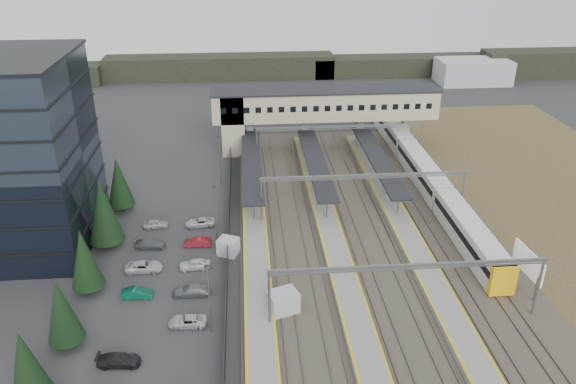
{
  "coord_description": "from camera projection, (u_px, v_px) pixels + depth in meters",
  "views": [
    {
      "loc": [
        -3.78,
        -53.94,
        37.99
      ],
      "look_at": [
        1.78,
        15.89,
        4.0
      ],
      "focal_mm": 35.0,
      "sensor_mm": 36.0,
      "label": 1
    }
  ],
  "objects": [
    {
      "name": "relay_cabin_far",
      "position": [
        228.0,
        247.0,
        70.39
      ],
      "size": [
        3.0,
        2.8,
        2.19
      ],
      "color": "#AAADB0",
      "rests_on": "ground"
    },
    {
      "name": "lampposts",
      "position": [
        213.0,
        248.0,
        63.89
      ],
      "size": [
        0.5,
        53.25,
        8.07
      ],
      "color": "slate",
      "rests_on": "ground"
    },
    {
      "name": "gantries",
      "position": [
        383.0,
        221.0,
        66.17
      ],
      "size": [
        28.4,
        62.28,
        7.17
      ],
      "color": "slate",
      "rests_on": "ground"
    },
    {
      "name": "fence",
      "position": [
        228.0,
        255.0,
        68.82
      ],
      "size": [
        0.08,
        90.0,
        2.0
      ],
      "color": "#26282B",
      "rests_on": "ground"
    },
    {
      "name": "conifer_row",
      "position": [
        75.0,
        276.0,
        58.09
      ],
      "size": [
        4.42,
        49.82,
        9.5
      ],
      "color": "black",
      "rests_on": "ground"
    },
    {
      "name": "relay_cabin_near",
      "position": [
        283.0,
        303.0,
        59.77
      ],
      "size": [
        3.69,
        3.2,
        2.58
      ],
      "color": "#AAADB0",
      "rests_on": "ground"
    },
    {
      "name": "train",
      "position": [
        423.0,
        172.0,
        88.91
      ],
      "size": [
        2.93,
        61.17,
        3.69
      ],
      "color": "silver",
      "rests_on": "ground"
    },
    {
      "name": "treeline_far",
      "position": [
        348.0,
        67.0,
        148.41
      ],
      "size": [
        170.0,
        19.0,
        7.0
      ],
      "color": "black",
      "rests_on": "ground"
    },
    {
      "name": "ground",
      "position": [
        284.0,
        283.0,
        65.24
      ],
      "size": [
        220.0,
        220.0,
        0.0
      ],
      "primitive_type": "plane",
      "color": "#2B2B2D",
      "rests_on": "ground"
    },
    {
      "name": "car_park",
      "position": [
        158.0,
        326.0,
        57.38
      ],
      "size": [
        10.52,
        44.69,
        1.29
      ],
      "color": "#A7A6AB",
      "rests_on": "ground"
    },
    {
      "name": "rail_corridor",
      "position": [
        355.0,
        254.0,
        70.26
      ],
      "size": [
        34.0,
        90.0,
        0.92
      ],
      "color": "#3A362C",
      "rests_on": "ground"
    },
    {
      "name": "canopies",
      "position": [
        315.0,
        161.0,
        88.24
      ],
      "size": [
        23.1,
        30.0,
        3.28
      ],
      "color": "black",
      "rests_on": "ground"
    },
    {
      "name": "footbridge",
      "position": [
        309.0,
        107.0,
        99.99
      ],
      "size": [
        40.4,
        6.4,
        11.2
      ],
      "color": "#B9B18D",
      "rests_on": "ground"
    },
    {
      "name": "billboard",
      "position": [
        528.0,
        264.0,
        62.76
      ],
      "size": [
        0.67,
        5.92,
        5.03
      ],
      "color": "slate",
      "rests_on": "ground"
    }
  ]
}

